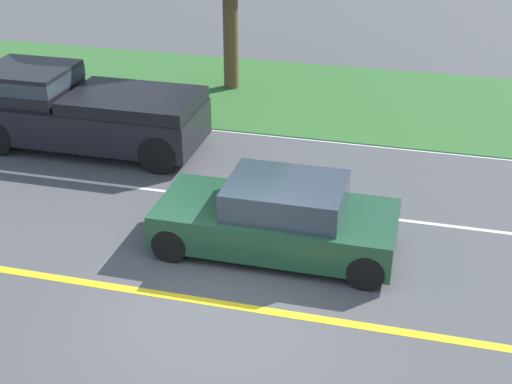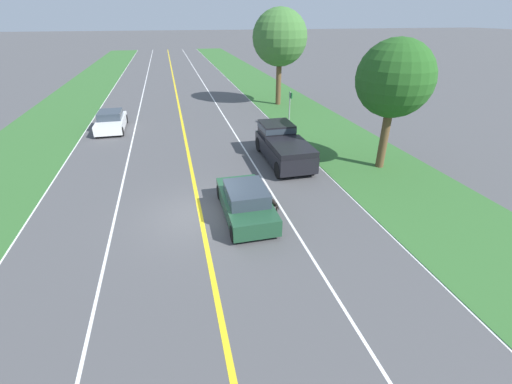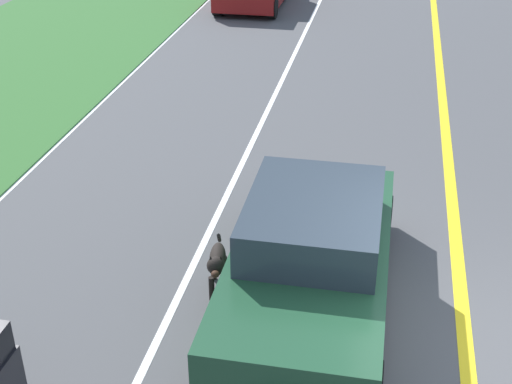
{
  "view_description": "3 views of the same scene",
  "coord_description": "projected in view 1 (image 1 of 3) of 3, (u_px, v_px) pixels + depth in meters",
  "views": [
    {
      "loc": [
        -8.98,
        -2.88,
        6.96
      ],
      "look_at": [
        2.14,
        -0.02,
        0.98
      ],
      "focal_mm": 50.0,
      "sensor_mm": 36.0,
      "label": 1
    },
    {
      "loc": [
        -0.69,
        -12.62,
        7.53
      ],
      "look_at": [
        2.33,
        -0.41,
        1.01
      ],
      "focal_mm": 24.0,
      "sensor_mm": 36.0,
      "label": 2
    },
    {
      "loc": [
        1.14,
        6.66,
        5.46
      ],
      "look_at": [
        2.66,
        -1.06,
        1.16
      ],
      "focal_mm": 50.0,
      "sensor_mm": 36.0,
      "label": 3
    }
  ],
  "objects": [
    {
      "name": "lane_dash_same_dir",
      "position": [
        272.0,
        204.0,
        14.57
      ],
      "size": [
        0.1,
        160.0,
        0.01
      ],
      "primitive_type": "cube",
      "color": "white",
      "rests_on": "ground"
    },
    {
      "name": "pickup_truck",
      "position": [
        81.0,
        109.0,
        16.74
      ],
      "size": [
        2.1,
        5.26,
        1.87
      ],
      "color": "black",
      "rests_on": "ground"
    },
    {
      "name": "centre_divider_line",
      "position": [
        222.0,
        304.0,
        11.57
      ],
      "size": [
        0.18,
        160.0,
        0.01
      ],
      "primitive_type": "cube",
      "color": "yellow",
      "rests_on": "ground"
    },
    {
      "name": "ego_car",
      "position": [
        278.0,
        218.0,
        12.77
      ],
      "size": [
        1.88,
        4.28,
        1.38
      ],
      "color": "#1E472D",
      "rests_on": "ground"
    },
    {
      "name": "ground_plane",
      "position": [
        222.0,
        304.0,
        11.57
      ],
      "size": [
        400.0,
        400.0,
        0.0
      ],
      "primitive_type": "plane",
      "color": "#4C4C4F"
    },
    {
      "name": "grass_verge_right",
      "position": [
        324.0,
        98.0,
        20.15
      ],
      "size": [
        6.0,
        160.0,
        0.03
      ],
      "primitive_type": "cube",
      "color": "#33662D",
      "rests_on": "ground"
    },
    {
      "name": "lane_edge_line_right",
      "position": [
        304.0,
        139.0,
        17.58
      ],
      "size": [
        0.14,
        160.0,
        0.01
      ],
      "primitive_type": "cube",
      "color": "white",
      "rests_on": "ground"
    },
    {
      "name": "dog",
      "position": [
        287.0,
        197.0,
        13.85
      ],
      "size": [
        0.37,
        1.13,
        0.76
      ],
      "rotation": [
        0.0,
        0.0,
        0.2
      ],
      "color": "black",
      "rests_on": "ground"
    }
  ]
}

